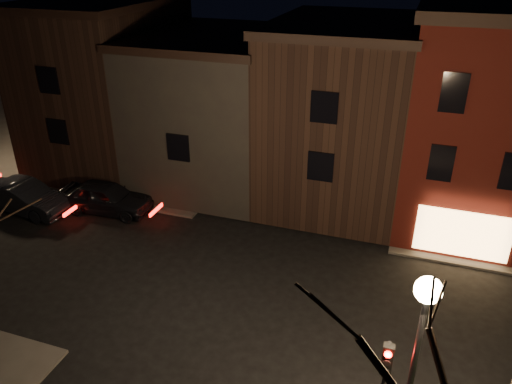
% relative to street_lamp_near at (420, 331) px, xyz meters
% --- Properties ---
extents(ground, '(120.00, 120.00, 0.00)m').
position_rel_street_lamp_near_xyz_m(ground, '(-6.20, 6.00, -5.18)').
color(ground, black).
rests_on(ground, ground).
extents(sidewalk_far_left, '(30.00, 30.00, 0.12)m').
position_rel_street_lamp_near_xyz_m(sidewalk_far_left, '(-26.20, 26.00, -5.12)').
color(sidewalk_far_left, '#2D2B28').
rests_on(sidewalk_far_left, ground).
extents(corner_building, '(6.50, 8.50, 10.50)m').
position_rel_street_lamp_near_xyz_m(corner_building, '(1.80, 15.47, 0.22)').
color(corner_building, '#4F130E').
rests_on(corner_building, ground).
extents(row_building_a, '(7.30, 10.30, 9.40)m').
position_rel_street_lamp_near_xyz_m(row_building_a, '(-4.70, 16.50, -0.34)').
color(row_building_a, black).
rests_on(row_building_a, ground).
extents(row_building_b, '(7.80, 10.30, 8.40)m').
position_rel_street_lamp_near_xyz_m(row_building_b, '(-11.95, 16.50, -0.85)').
color(row_building_b, black).
rests_on(row_building_b, ground).
extents(row_building_c, '(7.30, 10.30, 9.90)m').
position_rel_street_lamp_near_xyz_m(row_building_c, '(-19.20, 16.50, -0.09)').
color(row_building_c, black).
rests_on(row_building_c, ground).
extents(street_lamp_near, '(0.60, 0.60, 6.48)m').
position_rel_street_lamp_near_xyz_m(street_lamp_near, '(0.00, 0.00, 0.00)').
color(street_lamp_near, black).
rests_on(street_lamp_near, sidewalk_near_right).
extents(traffic_signal, '(0.58, 0.38, 4.05)m').
position_rel_street_lamp_near_xyz_m(traffic_signal, '(-0.60, 0.49, -2.37)').
color(traffic_signal, black).
rests_on(traffic_signal, sidewalk_near_right).
extents(parked_car_a, '(5.06, 2.29, 1.69)m').
position_rel_street_lamp_near_xyz_m(parked_car_a, '(-15.82, 10.30, -4.34)').
color(parked_car_a, black).
rests_on(parked_car_a, ground).
extents(parked_car_b, '(5.20, 2.17, 1.67)m').
position_rel_street_lamp_near_xyz_m(parked_car_b, '(-19.90, 8.87, -4.34)').
color(parked_car_b, black).
rests_on(parked_car_b, ground).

